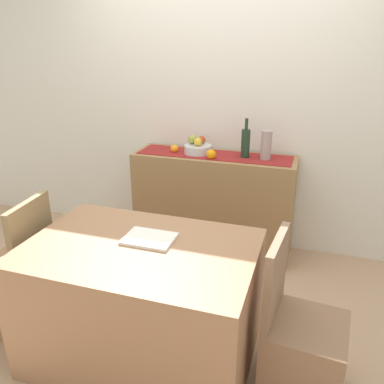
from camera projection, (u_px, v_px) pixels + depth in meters
The scene contains 16 objects.
ground_plane at pixel (176, 308), 2.78m from camera, with size 6.40×6.40×0.02m, color tan.
room_wall_rear at pixel (221, 96), 3.34m from camera, with size 6.40×0.06×2.70m, color silver.
sideboard_console at pixel (213, 203), 3.43m from camera, with size 1.38×0.42×0.89m, color #956F46.
table_runner at pixel (214, 155), 3.27m from camera, with size 1.30×0.32×0.01m, color maroon.
fruit_bowl at pixel (198, 149), 3.30m from camera, with size 0.23×0.23×0.07m, color silver.
apple_rear at pixel (202, 140), 3.32m from camera, with size 0.07×0.07×0.07m, color #A93D1E.
apple_front at pixel (192, 139), 3.32m from camera, with size 0.08×0.08×0.08m, color #969B3E.
apple_left at pixel (198, 142), 3.25m from camera, with size 0.07×0.07×0.07m, color gold.
wine_bottle at pixel (246, 143), 3.15m from camera, with size 0.07×0.07×0.33m.
ceramic_vase at pixel (266, 145), 3.10m from camera, with size 0.09×0.09×0.24m, color #A18E8C.
orange_loose_end at pixel (211, 154), 3.15m from camera, with size 0.08×0.08×0.08m, color orange.
orange_loose_mid at pixel (174, 149), 3.33m from camera, with size 0.07×0.07×0.07m, color orange.
dining_table at pixel (143, 302), 2.24m from camera, with size 1.27×0.85×0.74m, color #9F6F4E.
open_book at pixel (149, 239), 2.17m from camera, with size 0.28×0.21×0.02m, color white.
chair_near_window at pixel (19, 289), 2.54m from camera, with size 0.43×0.43×0.90m.
chair_by_corner at pixel (300, 351), 2.03m from camera, with size 0.44×0.44×0.90m.
Camera 1 is at (0.81, -2.15, 1.78)m, focal length 36.13 mm.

